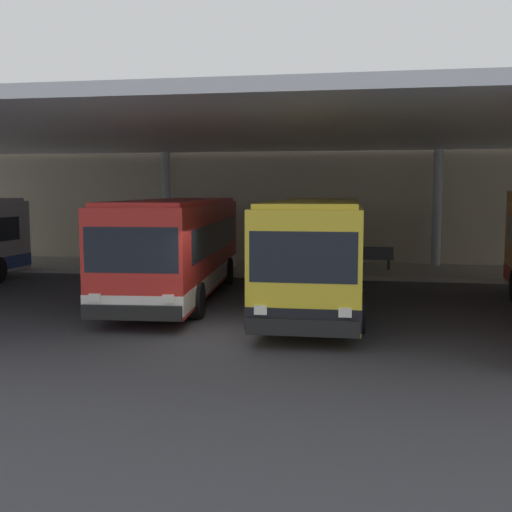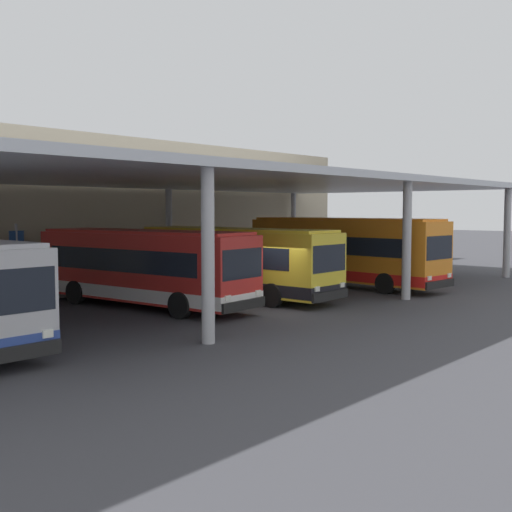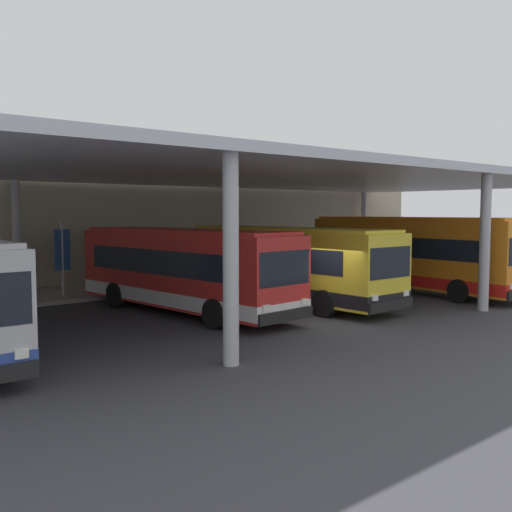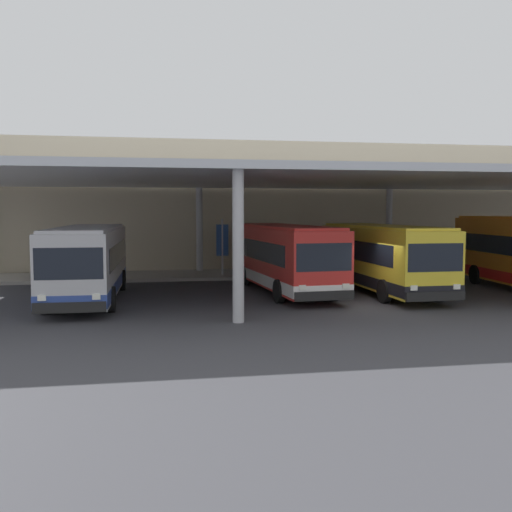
{
  "view_description": "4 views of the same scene",
  "coord_description": "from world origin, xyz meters",
  "px_view_note": "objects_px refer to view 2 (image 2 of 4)",
  "views": [
    {
      "loc": [
        2.88,
        -14.3,
        3.45
      ],
      "look_at": [
        -0.48,
        5.38,
        1.32
      ],
      "focal_mm": 43.05,
      "sensor_mm": 36.0,
      "label": 1
    },
    {
      "loc": [
        -19.31,
        -15.95,
        4.02
      ],
      "look_at": [
        2.56,
        3.25,
        1.87
      ],
      "focal_mm": 44.34,
      "sensor_mm": 36.0,
      "label": 2
    },
    {
      "loc": [
        -14.87,
        -13.76,
        3.83
      ],
      "look_at": [
        -0.34,
        3.43,
        2.1
      ],
      "focal_mm": 40.61,
      "sensor_mm": 36.0,
      "label": 3
    },
    {
      "loc": [
        -9.12,
        -22.13,
        3.86
      ],
      "look_at": [
        -4.63,
        2.55,
        1.89
      ],
      "focal_mm": 40.73,
      "sensor_mm": 36.0,
      "label": 4
    }
  ],
  "objects_px": {
    "bus_far_bay": "(343,251)",
    "bench_waiting": "(151,269)",
    "trash_bin": "(121,272)",
    "banner_sign": "(17,255)",
    "bus_second_bay": "(143,267)",
    "bus_middle_bay": "(234,261)"
  },
  "relations": [
    {
      "from": "banner_sign",
      "to": "bench_waiting",
      "type": "bearing_deg",
      "value": 5.93
    },
    {
      "from": "bus_second_bay",
      "to": "banner_sign",
      "type": "height_order",
      "value": "banner_sign"
    },
    {
      "from": "bus_middle_bay",
      "to": "trash_bin",
      "type": "xyz_separation_m",
      "value": [
        -0.33,
        8.11,
        -0.98
      ]
    },
    {
      "from": "bus_second_bay",
      "to": "banner_sign",
      "type": "bearing_deg",
      "value": 109.0
    },
    {
      "from": "bus_second_bay",
      "to": "bus_far_bay",
      "type": "distance_m",
      "value": 11.79
    },
    {
      "from": "bench_waiting",
      "to": "banner_sign",
      "type": "distance_m",
      "value": 8.58
    },
    {
      "from": "bus_middle_bay",
      "to": "trash_bin",
      "type": "height_order",
      "value": "bus_middle_bay"
    },
    {
      "from": "bus_far_bay",
      "to": "banner_sign",
      "type": "relative_size",
      "value": 3.59
    },
    {
      "from": "bus_far_bay",
      "to": "bench_waiting",
      "type": "relative_size",
      "value": 6.38
    },
    {
      "from": "bus_second_bay",
      "to": "bus_middle_bay",
      "type": "bearing_deg",
      "value": -11.22
    },
    {
      "from": "bus_second_bay",
      "to": "bench_waiting",
      "type": "distance_m",
      "value": 9.58
    },
    {
      "from": "bench_waiting",
      "to": "trash_bin",
      "type": "xyz_separation_m",
      "value": [
        -2.06,
        0.04,
        0.01
      ]
    },
    {
      "from": "trash_bin",
      "to": "banner_sign",
      "type": "bearing_deg",
      "value": -171.79
    },
    {
      "from": "bus_middle_bay",
      "to": "bench_waiting",
      "type": "distance_m",
      "value": 8.31
    },
    {
      "from": "bus_far_bay",
      "to": "trash_bin",
      "type": "bearing_deg",
      "value": 128.35
    },
    {
      "from": "bus_far_bay",
      "to": "bus_middle_bay",
      "type": "bearing_deg",
      "value": 170.11
    },
    {
      "from": "bench_waiting",
      "to": "trash_bin",
      "type": "relative_size",
      "value": 1.84
    },
    {
      "from": "bus_middle_bay",
      "to": "banner_sign",
      "type": "relative_size",
      "value": 3.3
    },
    {
      "from": "bench_waiting",
      "to": "trash_bin",
      "type": "distance_m",
      "value": 2.06
    },
    {
      "from": "bus_second_bay",
      "to": "trash_bin",
      "type": "distance_m",
      "value": 8.41
    },
    {
      "from": "bus_far_bay",
      "to": "bench_waiting",
      "type": "height_order",
      "value": "bus_far_bay"
    },
    {
      "from": "bus_middle_bay",
      "to": "bus_second_bay",
      "type": "bearing_deg",
      "value": 168.78
    }
  ]
}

